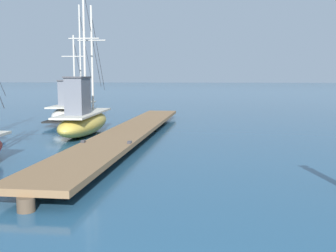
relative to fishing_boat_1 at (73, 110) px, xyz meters
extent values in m
cube|color=brown|center=(5.00, -6.36, -0.34)|extent=(2.00, 19.43, 0.16)
cylinder|color=#4C3D2D|center=(5.10, -16.06, -0.57)|extent=(0.36, 0.36, 0.29)
cylinder|color=#4C3D2D|center=(5.05, -11.21, -0.57)|extent=(0.36, 0.36, 0.29)
cylinder|color=#4C3D2D|center=(5.00, -6.36, -0.57)|extent=(0.36, 0.36, 0.29)
cylinder|color=#4C3D2D|center=(4.95, -1.50, -0.57)|extent=(0.36, 0.36, 0.29)
cylinder|color=#4C3D2D|center=(4.90, 3.35, -0.57)|extent=(0.36, 0.36, 0.29)
cube|color=#333338|center=(4.24, -10.25, -0.22)|extent=(0.12, 0.20, 0.08)
cube|color=#333338|center=(5.84, -10.23, -0.22)|extent=(0.12, 0.20, 0.08)
ellipsoid|color=silver|center=(-0.01, 0.10, -0.18)|extent=(2.28, 6.93, 1.07)
cube|color=#B2AD9E|center=(-0.01, 0.10, 0.32)|extent=(2.02, 6.24, 0.08)
cube|color=black|center=(-0.01, 0.10, -0.42)|extent=(2.28, 6.80, 0.08)
cube|color=#565B66|center=(0.09, -0.92, 1.04)|extent=(0.92, 1.58, 1.37)
cube|color=#3D3D42|center=(0.09, -0.92, 1.76)|extent=(0.99, 1.71, 0.06)
cylinder|color=#B2ADA3|center=(-0.04, 0.44, 2.40)|extent=(0.11, 0.11, 4.08)
cylinder|color=#B2ADA3|center=(-0.04, 0.44, 3.18)|extent=(1.47, 0.20, 0.06)
cylinder|color=#333338|center=(-0.15, 1.53, 2.60)|extent=(0.23, 2.12, 3.02)
cylinder|color=#B2ADA3|center=(-0.19, 1.96, 3.41)|extent=(0.11, 0.11, 6.10)
cylinder|color=#B2ADA3|center=(-0.19, 1.96, 4.37)|extent=(1.47, 0.20, 0.06)
cylinder|color=#333338|center=(-0.35, 3.60, 3.72)|extent=(0.33, 3.16, 4.51)
ellipsoid|color=gold|center=(2.52, -5.24, -0.19)|extent=(1.97, 6.21, 1.04)
cube|color=#B2AD9E|center=(2.52, -5.24, 0.28)|extent=(1.74, 5.59, 0.08)
cube|color=#565B66|center=(2.58, -6.15, 1.12)|extent=(0.86, 1.59, 1.59)
cube|color=#3D3D42|center=(2.58, -6.15, 1.94)|extent=(0.93, 1.72, 0.06)
cylinder|color=#B2ADA3|center=(2.50, -4.93, 3.39)|extent=(0.11, 0.11, 6.13)
cylinder|color=#B2ADA3|center=(2.50, -4.93, 3.72)|extent=(1.40, 0.15, 0.06)
cylinder|color=#333338|center=(2.38, -3.28, 3.69)|extent=(0.24, 3.18, 4.53)
cylinder|color=#B2ADA3|center=(2.40, -3.56, 2.88)|extent=(0.11, 0.11, 5.11)
cylinder|color=#B2ADA3|center=(2.40, -3.56, 3.75)|extent=(1.40, 0.15, 0.06)
cylinder|color=#333338|center=(2.31, -2.18, 3.14)|extent=(0.20, 2.65, 3.78)
camera|label=1|loc=(8.98, -23.52, 1.94)|focal=44.00mm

